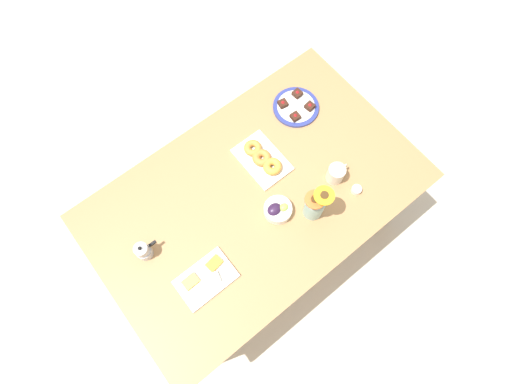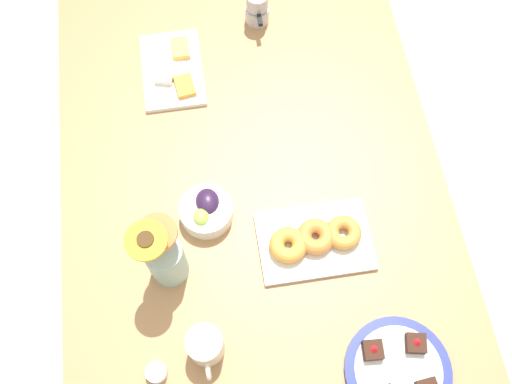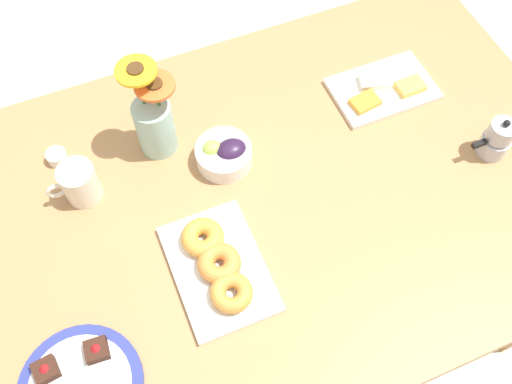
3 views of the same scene
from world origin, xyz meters
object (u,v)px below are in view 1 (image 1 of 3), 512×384
dining_table (256,201)px  flower_vase (315,206)px  croissant_platter (262,159)px  coffee_mug (336,173)px  grape_bowl (278,210)px  jam_cup_honey (356,190)px  cheese_platter (206,278)px  moka_pot (143,251)px  dessert_plate (296,107)px

dining_table → flower_vase: (0.16, -0.24, 0.18)m
croissant_platter → flower_vase: (0.02, -0.36, 0.07)m
dining_table → coffee_mug: 0.42m
grape_bowl → jam_cup_honey: size_ratio=2.79×
dining_table → grape_bowl: size_ratio=11.96×
cheese_platter → flower_vase: 0.59m
moka_pot → cheese_platter: bearing=-60.7°
grape_bowl → croissant_platter: (0.11, 0.25, -0.01)m
croissant_platter → grape_bowl: bearing=-114.1°
grape_bowl → dessert_plate: (0.45, 0.38, -0.02)m
cheese_platter → moka_pot: 0.31m
dining_table → jam_cup_honey: (0.39, -0.29, 0.10)m
grape_bowl → cheese_platter: bearing=-174.5°
dining_table → grape_bowl: (0.03, -0.13, 0.12)m
croissant_platter → dessert_plate: dessert_plate is taller
jam_cup_honey → coffee_mug: bearing=106.7°
flower_vase → moka_pot: (-0.73, 0.33, -0.04)m
dining_table → cheese_platter: size_ratio=6.15×
coffee_mug → grape_bowl: coffee_mug is taller
jam_cup_honey → moka_pot: moka_pot is taller
dining_table → moka_pot: bearing=171.0°
dining_table → croissant_platter: (0.14, 0.12, 0.11)m
coffee_mug → croissant_platter: coffee_mug is taller
dessert_plate → grape_bowl: bearing=-139.3°
grape_bowl → croissant_platter: size_ratio=0.48×
grape_bowl → dessert_plate: grape_bowl is taller
jam_cup_honey → flower_vase: flower_vase is taller
coffee_mug → dessert_plate: 0.44m
jam_cup_honey → dessert_plate: 0.55m
flower_vase → moka_pot: bearing=155.9°
jam_cup_honey → flower_vase: bearing=167.9°
coffee_mug → moka_pot: (-0.93, 0.26, -0.00)m
coffee_mug → cheese_platter: (-0.79, -0.00, -0.04)m
grape_bowl → moka_pot: moka_pot is taller
coffee_mug → cheese_platter: bearing=-179.7°
grape_bowl → flower_vase: (0.13, -0.11, 0.06)m
flower_vase → moka_pot: flower_vase is taller
flower_vase → cheese_platter: bearing=173.9°
dessert_plate → jam_cup_honey: bearing=-98.2°
cheese_platter → jam_cup_honey: (0.82, -0.11, 0.00)m
flower_vase → grape_bowl: bearing=140.9°
cheese_platter → jam_cup_honey: size_ratio=5.42×
dessert_plate → moka_pot: moka_pot is taller
grape_bowl → moka_pot: (-0.60, 0.22, 0.02)m
dessert_plate → moka_pot: 1.06m
croissant_platter → dessert_plate: size_ratio=1.15×
coffee_mug → jam_cup_honey: 0.13m
grape_bowl → croissant_platter: 0.28m
croissant_platter → jam_cup_honey: 0.48m
coffee_mug → jam_cup_honey: size_ratio=2.46×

